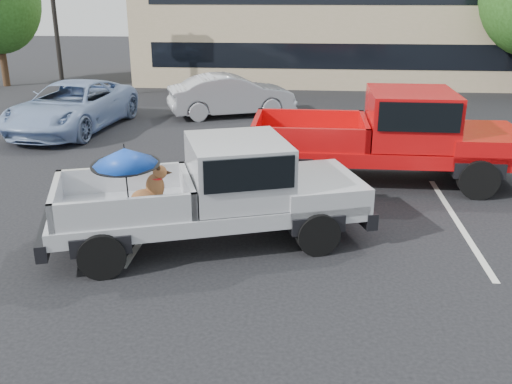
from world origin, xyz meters
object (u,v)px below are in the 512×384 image
silver_sedan (232,95)px  blue_suv (72,106)px  red_pickup (401,133)px  silver_pickup (225,186)px

silver_sedan → blue_suv: (-4.83, -2.62, 0.03)m
red_pickup → silver_sedan: (-4.85, 6.96, -0.44)m
silver_pickup → red_pickup: size_ratio=0.92×
red_pickup → silver_sedan: bearing=125.5°
silver_pickup → blue_suv: bearing=108.5°
silver_sedan → blue_suv: blue_suv is taller
silver_pickup → red_pickup: bearing=27.7°
silver_pickup → red_pickup: (3.62, 3.76, 0.13)m
silver_pickup → silver_sedan: silver_pickup is taller
red_pickup → blue_suv: size_ratio=1.20×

